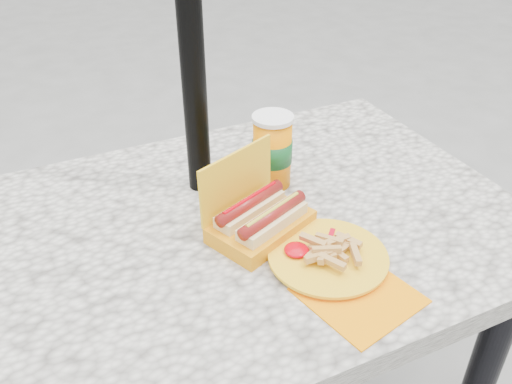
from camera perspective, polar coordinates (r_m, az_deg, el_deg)
name	(u,v)px	position (r m, az deg, el deg)	size (l,w,h in m)	color
picnic_table	(230,265)	(1.16, -2.72, -7.70)	(1.20, 0.80, 0.75)	beige
umbrella_pole	(190,28)	(1.07, -6.94, 16.72)	(0.05, 0.05, 2.20)	black
hotdog_box	(259,218)	(1.05, 0.34, -2.76)	(0.23, 0.19, 0.16)	gold
fries_plate	(330,259)	(1.00, 7.77, -6.95)	(0.22, 0.31, 0.04)	orange
soda_cup	(272,151)	(1.17, 1.72, 4.37)	(0.09, 0.09, 0.17)	#FF8300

